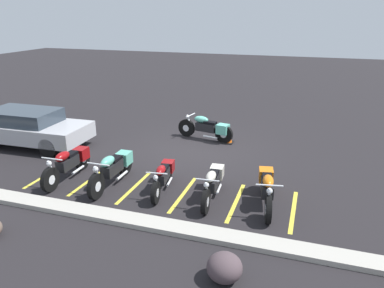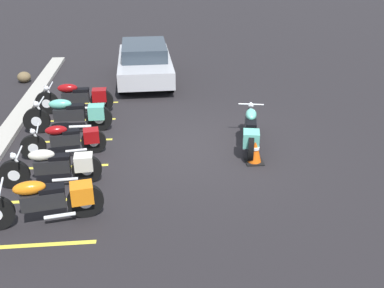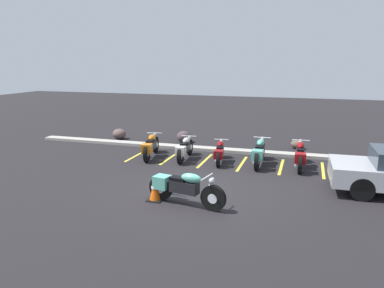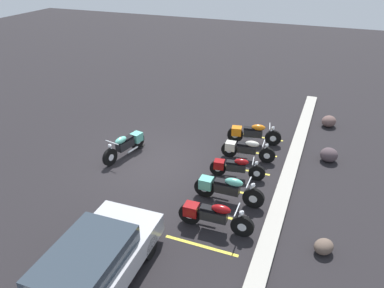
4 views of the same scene
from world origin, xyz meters
name	(u,v)px [view 4 (image 4 of 4)]	position (x,y,z in m)	size (l,w,h in m)	color
ground	(151,161)	(0.00, 0.00, 0.00)	(60.00, 60.00, 0.00)	black
motorcycle_teal_featured	(126,144)	(-0.11, -1.09, 0.47)	(2.21, 0.79, 0.88)	black
parked_bike_0	(251,133)	(-2.84, 3.16, 0.46)	(0.74, 2.17, 0.86)	black
parked_bike_1	(245,149)	(-1.48, 3.25, 0.43)	(0.58, 2.06, 0.81)	black
parked_bike_2	(234,167)	(-0.11, 3.22, 0.41)	(0.62, 1.94, 0.77)	black
parked_bike_3	(225,188)	(1.33, 3.32, 0.48)	(0.64, 2.28, 0.90)	black
parked_bike_4	(212,215)	(2.73, 3.35, 0.47)	(0.62, 2.23, 0.88)	black
car_silver	(90,268)	(5.81, 1.42, 0.68)	(4.34, 1.90, 1.29)	black
concrete_curb	(284,188)	(0.00, 5.00, 0.06)	(18.00, 0.50, 0.12)	#A8A399
landscape_rock_0	(329,155)	(-2.50, 6.23, 0.26)	(0.65, 0.64, 0.53)	#4A3C40
landscape_rock_1	(324,247)	(2.55, 6.43, 0.19)	(0.57, 0.47, 0.38)	brown
landscape_rock_3	(329,121)	(-5.72, 6.03, 0.25)	(0.68, 0.60, 0.49)	brown
traffic_cone	(138,139)	(-0.89, -1.03, 0.31)	(0.40, 0.40, 0.66)	black
stall_line_0	(258,137)	(-3.52, 3.33, 0.00)	(0.10, 2.10, 0.00)	gold
stall_line_1	(250,152)	(-2.11, 3.33, 0.00)	(0.10, 2.10, 0.00)	gold
stall_line_2	(241,169)	(-0.70, 3.33, 0.00)	(0.10, 2.10, 0.00)	gold
stall_line_3	(230,190)	(0.71, 3.33, 0.00)	(0.10, 2.10, 0.00)	gold
stall_line_4	(217,215)	(2.11, 3.33, 0.00)	(0.10, 2.10, 0.00)	gold
stall_line_5	(201,246)	(3.52, 3.33, 0.00)	(0.10, 2.10, 0.00)	gold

